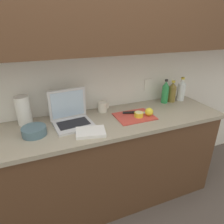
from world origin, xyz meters
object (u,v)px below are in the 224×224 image
knife (133,112)px  bottle_green_soda (165,92)px  bottle_water_clear (181,90)px  paper_towel_roll (23,110)px  bowl_white (34,131)px  lemon_whole_beside (149,112)px  measuring_cup (103,107)px  laptop (71,116)px  cutting_board (134,116)px  bottle_oil_tall (172,92)px  lemon_half_cut (139,114)px

knife → bottle_green_soda: bearing=32.2°
bottle_water_clear → paper_towel_roll: (-1.55, 0.02, 0.01)m
bottle_water_clear → bowl_white: bearing=-172.5°
bottle_green_soda → lemon_whole_beside: bearing=-144.4°
lemon_whole_beside → measuring_cup: measuring_cup is taller
laptop → cutting_board: 0.55m
bottle_water_clear → measuring_cup: (-0.88, 0.02, -0.07)m
paper_towel_roll → bottle_oil_tall: bearing=-0.9°
bottle_oil_tall → bowl_white: bottle_oil_tall is taller
cutting_board → paper_towel_roll: bearing=166.5°
knife → laptop: bearing=-168.4°
cutting_board → bottle_green_soda: (0.45, 0.19, 0.11)m
cutting_board → lemon_whole_beside: size_ratio=4.61×
lemon_whole_beside → lemon_half_cut: bearing=169.6°
bottle_oil_tall → measuring_cup: 0.77m
knife → bowl_white: size_ratio=1.60×
knife → bottle_oil_tall: 0.55m
cutting_board → bottle_water_clear: bottle_water_clear is taller
measuring_cup → laptop: bearing=-158.1°
bottle_oil_tall → bowl_white: 1.39m
cutting_board → paper_towel_roll: 0.93m
bowl_white → bottle_green_soda: bearing=8.7°
bottle_water_clear → bowl_white: 1.51m
measuring_cup → bottle_oil_tall: bearing=-1.4°
paper_towel_roll → laptop: bearing=-20.2°
lemon_half_cut → bottle_green_soda: bearing=27.3°
knife → lemon_whole_beside: lemon_whole_beside is taller
bottle_oil_tall → measuring_cup: size_ratio=2.12×
cutting_board → bottle_oil_tall: bearing=19.7°
bottle_water_clear → measuring_cup: 0.88m
cutting_board → bottle_water_clear: size_ratio=1.35×
measuring_cup → bowl_white: (-0.61, -0.22, -0.02)m
bottle_green_soda → bowl_white: size_ratio=1.38×
bottle_water_clear → measuring_cup: bottle_water_clear is taller
lemon_half_cut → bowl_white: 0.87m
bowl_white → lemon_whole_beside: bearing=-2.3°
knife → paper_towel_roll: bearing=-175.3°
bottle_water_clear → paper_towel_roll: size_ratio=1.04×
laptop → bottle_oil_tall: (1.08, 0.11, 0.04)m
lemon_half_cut → bowl_white: bearing=178.6°
knife → cutting_board: bearing=-87.3°
lemon_half_cut → paper_towel_roll: bearing=165.5°
lemon_whole_beside → measuring_cup: size_ratio=0.68×
laptop → bottle_green_soda: laptop is taller
bottle_oil_tall → lemon_half_cut: bearing=-156.9°
paper_towel_roll → measuring_cup: bearing=-0.2°
laptop → bottle_water_clear: (1.20, 0.11, 0.05)m
knife → lemon_half_cut: lemon_half_cut is taller
lemon_half_cut → laptop: bearing=169.1°
knife → lemon_whole_beside: bearing=-26.4°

